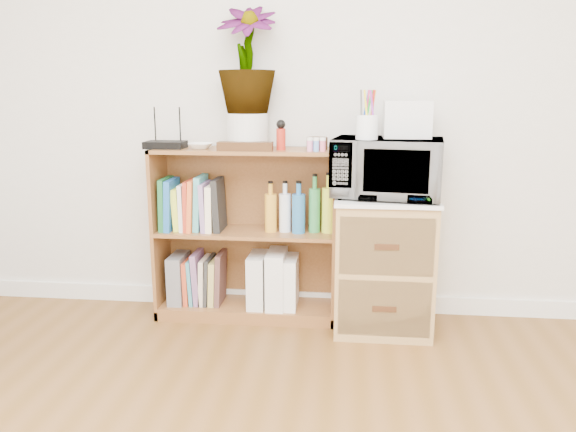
# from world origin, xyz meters

# --- Properties ---
(skirting_board) EXTENTS (4.00, 0.02, 0.10)m
(skirting_board) POSITION_xyz_m (0.00, 2.24, 0.05)
(skirting_board) COLOR white
(skirting_board) RESTS_ON ground
(bookshelf) EXTENTS (1.00, 0.30, 0.95)m
(bookshelf) POSITION_xyz_m (-0.35, 2.10, 0.47)
(bookshelf) COLOR brown
(bookshelf) RESTS_ON ground
(wicker_unit) EXTENTS (0.50, 0.45, 0.70)m
(wicker_unit) POSITION_xyz_m (0.40, 2.02, 0.35)
(wicker_unit) COLOR #9E7542
(wicker_unit) RESTS_ON ground
(microwave) EXTENTS (0.59, 0.44, 0.30)m
(microwave) POSITION_xyz_m (0.40, 2.02, 0.87)
(microwave) COLOR silver
(microwave) RESTS_ON wicker_unit
(pen_cup) EXTENTS (0.11, 0.11, 0.12)m
(pen_cup) POSITION_xyz_m (0.29, 1.93, 1.08)
(pen_cup) COLOR white
(pen_cup) RESTS_ON microwave
(small_appliance) EXTENTS (0.23, 0.20, 0.19)m
(small_appliance) POSITION_xyz_m (0.49, 2.06, 1.11)
(small_appliance) COLOR white
(small_appliance) RESTS_ON microwave
(router) EXTENTS (0.21, 0.14, 0.04)m
(router) POSITION_xyz_m (-0.78, 2.08, 0.97)
(router) COLOR black
(router) RESTS_ON bookshelf
(white_bowl) EXTENTS (0.13, 0.13, 0.03)m
(white_bowl) POSITION_xyz_m (-0.58, 2.07, 0.97)
(white_bowl) COLOR white
(white_bowl) RESTS_ON bookshelf
(plant_pot) EXTENTS (0.22, 0.22, 0.19)m
(plant_pot) POSITION_xyz_m (-0.34, 2.12, 1.04)
(plant_pot) COLOR silver
(plant_pot) RESTS_ON bookshelf
(potted_plant) EXTENTS (0.31, 0.31, 0.55)m
(potted_plant) POSITION_xyz_m (-0.34, 2.12, 1.41)
(potted_plant) COLOR #3E7A31
(potted_plant) RESTS_ON plant_pot
(trinket_box) EXTENTS (0.29, 0.07, 0.05)m
(trinket_box) POSITION_xyz_m (-0.33, 2.00, 0.97)
(trinket_box) COLOR #39210F
(trinket_box) RESTS_ON bookshelf
(kokeshi_doll) EXTENTS (0.05, 0.05, 0.11)m
(kokeshi_doll) POSITION_xyz_m (-0.15, 2.06, 1.01)
(kokeshi_doll) COLOR #B02315
(kokeshi_doll) RESTS_ON bookshelf
(wooden_bowl) EXTENTS (0.11, 0.11, 0.06)m
(wooden_bowl) POSITION_xyz_m (0.04, 2.11, 0.98)
(wooden_bowl) COLOR #3D1C10
(wooden_bowl) RESTS_ON bookshelf
(paint_jars) EXTENTS (0.11, 0.04, 0.06)m
(paint_jars) POSITION_xyz_m (0.04, 2.01, 0.98)
(paint_jars) COLOR pink
(paint_jars) RESTS_ON bookshelf
(file_box) EXTENTS (0.08, 0.22, 0.27)m
(file_box) POSITION_xyz_m (-0.75, 2.10, 0.21)
(file_box) COLOR slate
(file_box) RESTS_ON bookshelf
(magazine_holder_left) EXTENTS (0.09, 0.24, 0.30)m
(magazine_holder_left) POSITION_xyz_m (-0.29, 2.09, 0.22)
(magazine_holder_left) COLOR silver
(magazine_holder_left) RESTS_ON bookshelf
(magazine_holder_mid) EXTENTS (0.10, 0.25, 0.31)m
(magazine_holder_mid) POSITION_xyz_m (-0.18, 2.09, 0.23)
(magazine_holder_mid) COLOR white
(magazine_holder_mid) RESTS_ON bookshelf
(magazine_holder_right) EXTENTS (0.09, 0.23, 0.28)m
(magazine_holder_right) POSITION_xyz_m (-0.11, 2.09, 0.21)
(magazine_holder_right) COLOR white
(magazine_holder_right) RESTS_ON bookshelf
(cookbooks) EXTENTS (0.34, 0.20, 0.30)m
(cookbooks) POSITION_xyz_m (-0.64, 2.10, 0.64)
(cookbooks) COLOR #1B6832
(cookbooks) RESTS_ON bookshelf
(liquor_bottles) EXTENTS (0.46, 0.07, 0.32)m
(liquor_bottles) POSITION_xyz_m (-0.01, 2.10, 0.64)
(liquor_bottles) COLOR gold
(liquor_bottles) RESTS_ON bookshelf
(lower_books) EXTENTS (0.22, 0.19, 0.30)m
(lower_books) POSITION_xyz_m (-0.59, 2.10, 0.21)
(lower_books) COLOR #CE4624
(lower_books) RESTS_ON bookshelf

